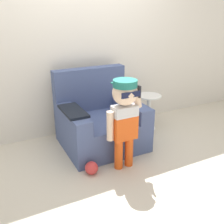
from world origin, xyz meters
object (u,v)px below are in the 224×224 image
(armchair, at_px, (100,122))
(side_table, at_px, (148,109))
(person_child, at_px, (124,111))
(toy_ball, at_px, (92,168))

(armchair, xyz_separation_m, side_table, (0.86, 0.10, 0.00))
(person_child, bearing_deg, side_table, 41.60)
(person_child, bearing_deg, armchair, 90.72)
(armchair, distance_m, side_table, 0.87)
(person_child, xyz_separation_m, side_table, (0.85, 0.76, -0.37))
(armchair, distance_m, toy_ball, 0.77)
(side_table, distance_m, toy_ball, 1.46)
(armchair, height_order, side_table, armchair)
(person_child, height_order, side_table, person_child)
(armchair, height_order, person_child, person_child)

